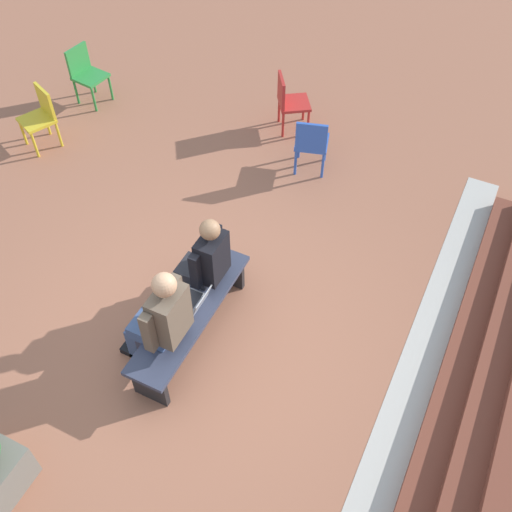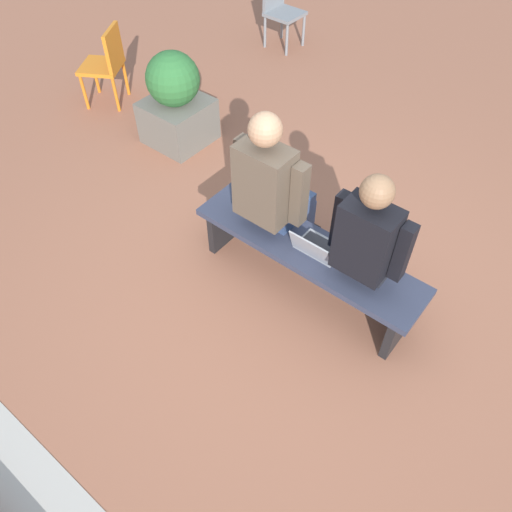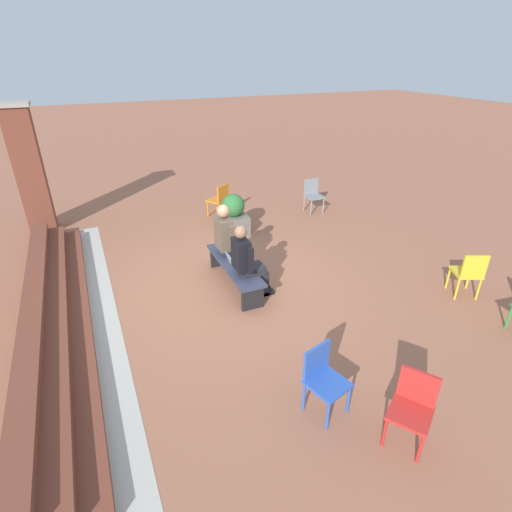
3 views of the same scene
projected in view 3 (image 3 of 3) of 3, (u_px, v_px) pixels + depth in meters
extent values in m
plane|color=#9E6047|center=(230.00, 285.00, 7.18)|extent=(60.00, 60.00, 0.00)
cube|color=#B7B2A8|center=(104.00, 314.00, 6.39)|extent=(7.58, 0.40, 0.01)
cube|color=brown|center=(59.00, 321.00, 6.12)|extent=(6.78, 0.90, 0.15)
cube|color=brown|center=(46.00, 315.00, 6.00)|extent=(6.78, 0.60, 0.15)
cube|color=brown|center=(32.00, 309.00, 5.88)|extent=(6.78, 0.30, 0.15)
cube|color=brown|center=(30.00, 172.00, 8.82)|extent=(0.56, 0.56, 2.74)
cube|color=gray|center=(12.00, 104.00, 8.17)|extent=(0.64, 0.64, 0.08)
cube|color=#33384C|center=(234.00, 264.00, 7.00)|extent=(1.80, 0.44, 0.05)
cube|color=black|center=(253.00, 298.00, 6.46)|extent=(0.06, 0.37, 0.40)
cube|color=black|center=(220.00, 256.00, 7.76)|extent=(0.06, 0.37, 0.40)
cube|color=#232328|center=(253.00, 269.00, 6.68)|extent=(0.32, 0.37, 0.13)
cube|color=#232328|center=(265.00, 284.00, 6.80)|extent=(0.10, 0.11, 0.45)
cube|color=black|center=(268.00, 293.00, 6.91)|extent=(0.10, 0.22, 0.07)
cube|color=#232328|center=(261.00, 279.00, 6.94)|extent=(0.10, 0.11, 0.45)
cube|color=black|center=(264.00, 288.00, 7.05)|extent=(0.10, 0.22, 0.07)
cube|color=black|center=(241.00, 254.00, 6.45)|extent=(0.35, 0.22, 0.52)
cube|color=maroon|center=(248.00, 255.00, 6.51)|extent=(0.05, 0.01, 0.31)
cube|color=black|center=(250.00, 261.00, 6.30)|extent=(0.08, 0.09, 0.44)
cube|color=black|center=(240.00, 249.00, 6.67)|extent=(0.08, 0.09, 0.44)
sphere|color=#8C6647|center=(241.00, 232.00, 6.27)|extent=(0.21, 0.21, 0.21)
cube|color=#384C75|center=(236.00, 249.00, 7.33)|extent=(0.35, 0.41, 0.14)
cube|color=#384C75|center=(249.00, 263.00, 7.46)|extent=(0.11, 0.12, 0.45)
cube|color=black|center=(252.00, 271.00, 7.57)|extent=(0.11, 0.25, 0.07)
cube|color=#384C75|center=(245.00, 259.00, 7.61)|extent=(0.11, 0.12, 0.45)
cube|color=black|center=(248.00, 267.00, 7.72)|extent=(0.11, 0.25, 0.07)
cube|color=brown|center=(224.00, 234.00, 7.09)|extent=(0.39, 0.25, 0.57)
cube|color=brown|center=(233.00, 239.00, 6.92)|extent=(0.09, 0.10, 0.49)
cube|color=brown|center=(223.00, 229.00, 7.32)|extent=(0.09, 0.10, 0.49)
sphere|color=tan|center=(223.00, 211.00, 6.89)|extent=(0.22, 0.22, 0.22)
cube|color=#9EA0A5|center=(238.00, 264.00, 6.94)|extent=(0.32, 0.22, 0.02)
cube|color=#2D2D33|center=(239.00, 263.00, 6.94)|extent=(0.29, 0.15, 0.00)
cube|color=#9EA0A5|center=(230.00, 260.00, 6.84)|extent=(0.32, 0.07, 0.19)
cube|color=#33519E|center=(231.00, 260.00, 6.84)|extent=(0.28, 0.06, 0.17)
cube|color=red|center=(410.00, 414.00, 4.14)|extent=(0.58, 0.58, 0.04)
cube|color=red|center=(418.00, 386.00, 4.18)|extent=(0.36, 0.25, 0.40)
cylinder|color=red|center=(384.00, 432.00, 4.19)|extent=(0.04, 0.04, 0.40)
cylinder|color=red|center=(420.00, 449.00, 4.02)|extent=(0.04, 0.04, 0.40)
cylinder|color=red|center=(394.00, 409.00, 4.46)|extent=(0.04, 0.04, 0.40)
cylinder|color=red|center=(428.00, 424.00, 4.29)|extent=(0.04, 0.04, 0.40)
cube|color=orange|center=(217.00, 200.00, 9.99)|extent=(0.58, 0.58, 0.04)
cube|color=orange|center=(223.00, 193.00, 9.80)|extent=(0.24, 0.36, 0.40)
cylinder|color=orange|center=(217.00, 205.00, 10.32)|extent=(0.04, 0.04, 0.40)
cylinder|color=orange|center=(208.00, 209.00, 10.06)|extent=(0.04, 0.04, 0.40)
cylinder|color=orange|center=(228.00, 208.00, 10.14)|extent=(0.04, 0.04, 0.40)
cylinder|color=orange|center=(219.00, 212.00, 9.87)|extent=(0.04, 0.04, 0.40)
cylinder|color=#2D893D|center=(509.00, 317.00, 5.99)|extent=(0.04, 0.04, 0.40)
cube|color=gray|center=(314.00, 197.00, 10.24)|extent=(0.43, 0.43, 0.04)
cube|color=gray|center=(311.00, 186.00, 10.30)|extent=(0.05, 0.40, 0.40)
cylinder|color=gray|center=(311.00, 208.00, 10.13)|extent=(0.04, 0.04, 0.40)
cylinder|color=gray|center=(323.00, 206.00, 10.26)|extent=(0.04, 0.04, 0.40)
cylinder|color=gray|center=(304.00, 203.00, 10.43)|extent=(0.04, 0.04, 0.40)
cylinder|color=gray|center=(316.00, 202.00, 10.55)|extent=(0.04, 0.04, 0.40)
cube|color=#2D56B7|center=(328.00, 384.00, 4.50)|extent=(0.52, 0.52, 0.04)
cube|color=#2D56B7|center=(317.00, 360.00, 4.53)|extent=(0.15, 0.39, 0.40)
cylinder|color=#2D56B7|center=(328.00, 416.00, 4.38)|extent=(0.04, 0.04, 0.40)
cylinder|color=#2D56B7|center=(348.00, 400.00, 4.59)|extent=(0.04, 0.04, 0.40)
cylinder|color=#2D56B7|center=(304.00, 397.00, 4.63)|extent=(0.04, 0.04, 0.40)
cylinder|color=#2D56B7|center=(325.00, 382.00, 4.83)|extent=(0.04, 0.04, 0.40)
cube|color=gold|center=(466.00, 273.00, 6.76)|extent=(0.56, 0.56, 0.04)
cube|color=gold|center=(475.00, 267.00, 6.49)|extent=(0.20, 0.38, 0.40)
cylinder|color=gold|center=(468.00, 278.00, 7.02)|extent=(0.04, 0.04, 0.40)
cylinder|color=gold|center=(448.00, 278.00, 7.02)|extent=(0.04, 0.04, 0.40)
cylinder|color=gold|center=(478.00, 289.00, 6.70)|extent=(0.04, 0.04, 0.40)
cylinder|color=gold|center=(457.00, 289.00, 6.70)|extent=(0.04, 0.04, 0.40)
cube|color=#6B665B|center=(234.00, 224.00, 9.13)|extent=(0.60, 0.60, 0.44)
sphere|color=#2D6B33|center=(233.00, 205.00, 8.91)|extent=(0.52, 0.52, 0.52)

